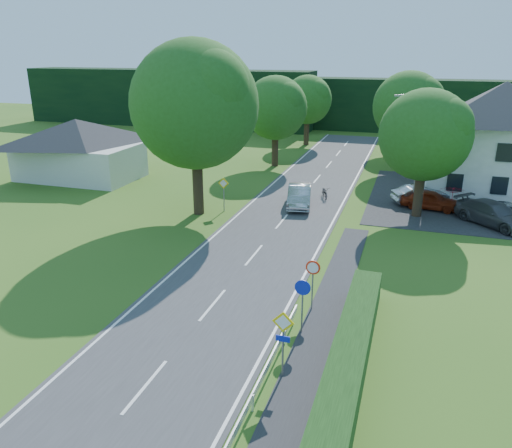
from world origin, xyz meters
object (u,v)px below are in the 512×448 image
(motorcycle, at_px, (325,192))
(parasol, at_px, (452,200))
(streetlight, at_px, (417,146))
(parked_car_grey, at_px, (494,214))
(parked_car_silver_a, at_px, (420,195))
(moving_car, at_px, (299,196))
(parked_car_red, at_px, (430,200))
(parked_car_silver_b, at_px, (508,212))

(motorcycle, distance_m, parasol, 9.10)
(streetlight, distance_m, motorcycle, 7.50)
(streetlight, relative_size, parked_car_grey, 1.55)
(parked_car_silver_a, height_order, parked_car_grey, parked_car_grey)
(streetlight, xyz_separation_m, motorcycle, (-6.35, 0.37, -3.97))
(moving_car, distance_m, parasol, 10.62)
(parked_car_red, height_order, parked_car_silver_a, parked_car_red)
(moving_car, relative_size, motorcycle, 2.68)
(streetlight, distance_m, parked_car_silver_a, 3.93)
(parked_car_silver_a, distance_m, parked_car_silver_b, 6.05)
(parked_car_red, height_order, parked_car_silver_b, parked_car_red)
(parked_car_silver_b, bearing_deg, parked_car_silver_a, 70.96)
(parked_car_grey, bearing_deg, moving_car, 132.63)
(parked_car_silver_b, height_order, parasol, parasol)
(parked_car_red, xyz_separation_m, parked_car_silver_b, (4.95, -1.11, -0.08))
(moving_car, bearing_deg, parasol, -1.37)
(parked_car_red, xyz_separation_m, parked_car_silver_a, (-0.68, 1.10, -0.01))
(parked_car_silver_b, bearing_deg, streetlight, 81.42)
(motorcycle, bearing_deg, parked_car_silver_b, -27.65)
(parasol, bearing_deg, moving_car, -170.30)
(moving_car, bearing_deg, parked_car_silver_b, -6.92)
(moving_car, distance_m, parked_car_silver_a, 8.98)
(parked_car_silver_a, bearing_deg, moving_car, 86.37)
(parked_car_grey, distance_m, parked_car_silver_b, 1.65)
(parked_car_silver_a, bearing_deg, parasol, -149.34)
(moving_car, height_order, parked_car_grey, moving_car)
(moving_car, xyz_separation_m, motorcycle, (1.41, 2.60, -0.31))
(motorcycle, xyz_separation_m, parked_car_red, (7.65, -0.47, 0.22))
(moving_car, bearing_deg, parked_car_silver_a, 10.00)
(streetlight, xyz_separation_m, parked_car_grey, (5.18, -2.47, -3.67))
(motorcycle, distance_m, parked_car_red, 7.67)
(parked_car_silver_b, bearing_deg, motorcycle, 85.25)
(streetlight, xyz_separation_m, moving_car, (-7.76, -2.23, -3.66))
(motorcycle, xyz_separation_m, parasol, (9.05, -0.81, 0.45))
(parked_car_silver_a, bearing_deg, streetlight, 123.63)
(streetlight, bearing_deg, parasol, -9.26)
(parked_car_red, relative_size, parasol, 1.98)
(parked_car_silver_b, bearing_deg, parked_car_grey, 141.98)
(moving_car, relative_size, parked_car_red, 1.16)
(parked_car_silver_a, bearing_deg, parked_car_grey, -151.93)
(moving_car, distance_m, parked_car_grey, 12.94)
(parked_car_red, bearing_deg, moving_car, 111.71)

